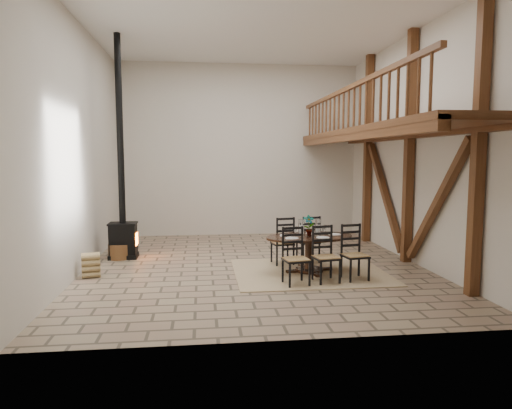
{
  "coord_description": "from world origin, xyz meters",
  "views": [
    {
      "loc": [
        -1.09,
        -9.47,
        2.31
      ],
      "look_at": [
        0.08,
        0.4,
        1.27
      ],
      "focal_mm": 32.0,
      "sensor_mm": 36.0,
      "label": 1
    }
  ],
  "objects": [
    {
      "name": "log_basket",
      "position": [
        -2.97,
        1.03,
        0.19
      ],
      "size": [
        0.52,
        0.52,
        0.43
      ],
      "rotation": [
        0.0,
        0.0,
        0.03
      ],
      "color": "brown",
      "rests_on": "ground"
    },
    {
      "name": "ground",
      "position": [
        0.0,
        0.0,
        0.0
      ],
      "size": [
        8.0,
        8.0,
        0.0
      ],
      "primitive_type": "plane",
      "color": "gray",
      "rests_on": "ground"
    },
    {
      "name": "log_stack",
      "position": [
        -3.23,
        -0.57,
        0.23
      ],
      "size": [
        0.38,
        0.31,
        0.47
      ],
      "rotation": [
        0.0,
        0.0,
        0.23
      ],
      "color": "tan",
      "rests_on": "ground"
    },
    {
      "name": "dining_table",
      "position": [
        1.05,
        -0.79,
        0.41
      ],
      "size": [
        1.95,
        2.18,
        1.15
      ],
      "rotation": [
        0.0,
        0.0,
        0.16
      ],
      "color": "black",
      "rests_on": "ground"
    },
    {
      "name": "wood_stove",
      "position": [
        -2.89,
        1.08,
        1.13
      ],
      "size": [
        0.64,
        0.49,
        5.0
      ],
      "rotation": [
        0.0,
        0.0,
        0.01
      ],
      "color": "black",
      "rests_on": "ground"
    },
    {
      "name": "room_shell",
      "position": [
        1.19,
        0.0,
        3.01
      ],
      "size": [
        7.02,
        8.02,
        5.01
      ],
      "color": "beige",
      "rests_on": "ground"
    },
    {
      "name": "rug",
      "position": [
        1.03,
        -0.68,
        0.01
      ],
      "size": [
        3.0,
        2.5,
        0.02
      ],
      "primitive_type": "cube",
      "color": "tan",
      "rests_on": "ground"
    }
  ]
}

